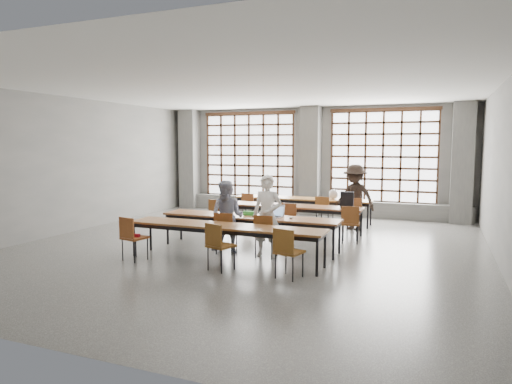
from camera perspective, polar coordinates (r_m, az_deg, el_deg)
floor at (r=10.23m, az=-1.05°, el=-6.94°), size 11.00×11.00×0.00m
ceiling at (r=10.04m, az=-1.09°, el=12.92°), size 11.00×11.00×0.00m
wall_back at (r=15.19m, az=7.11°, el=3.91°), size 10.00×0.00×10.00m
wall_front at (r=5.39m, az=-24.68°, el=-0.31°), size 10.00×0.00×10.00m
wall_left at (r=12.80m, az=-22.17°, el=3.14°), size 0.00×11.00×11.00m
wall_right at (r=9.25m, az=28.77°, el=1.91°), size 0.00×11.00×11.00m
column_left at (r=16.67m, az=-8.30°, el=4.08°), size 0.60×0.55×3.50m
column_mid at (r=14.92m, az=6.83°, el=3.88°), size 0.60×0.55×3.50m
column_right at (r=14.41m, az=24.40°, el=3.32°), size 0.60×0.55×3.50m
window_left at (r=15.84m, az=-0.87°, el=4.59°), size 3.32×0.12×3.00m
window_right at (r=14.69m, az=15.57°, el=4.26°), size 3.32×0.12×3.00m
sill_ledge at (r=15.12m, az=6.84°, el=-1.80°), size 9.80×0.35×0.50m
desk_row_a at (r=13.36m, az=5.83°, el=-1.02°), size 4.00×0.70×0.73m
desk_row_b at (r=11.79m, az=3.58°, el=-1.94°), size 4.00×0.70×0.73m
desk_row_c at (r=9.98m, az=-0.80°, el=-3.37°), size 4.00×0.70×0.73m
desk_row_d at (r=8.90m, az=-3.96°, el=-4.55°), size 4.00×0.70×0.73m
chair_back_left at (r=13.26m, az=-0.81°, el=-1.60°), size 0.48×0.48×0.88m
chair_back_mid at (r=12.58m, az=8.47°, el=-2.08°), size 0.48×0.49×0.88m
chair_back_right at (r=12.42m, az=12.16°, el=-2.26°), size 0.47×0.47×0.88m
chair_mid_left at (r=11.85m, az=-4.79°, el=-2.54°), size 0.45×0.46×0.88m
chair_mid_centre at (r=11.10m, az=4.43°, el=-3.11°), size 0.50×0.50×0.88m
chair_mid_right at (r=10.76m, az=11.70°, el=-3.51°), size 0.47×0.47×0.88m
chair_front_left at (r=9.56m, az=-3.87°, el=-4.59°), size 0.47×0.47×0.88m
chair_front_right at (r=9.21m, az=1.14°, el=-4.98°), size 0.43×0.43×0.88m
chair_near_left at (r=9.29m, az=-15.29°, el=-5.11°), size 0.50×0.50×0.88m
chair_near_mid at (r=8.29m, az=-4.76°, el=-6.23°), size 0.53×0.53×0.88m
chair_near_right at (r=7.80m, az=3.89°, el=-7.00°), size 0.50×0.51×0.88m
student_male at (r=9.28m, az=1.42°, el=-3.01°), size 0.64×0.44×1.67m
student_female at (r=9.64m, az=-3.60°, el=-3.12°), size 0.76×0.61×1.53m
student_back at (r=12.50m, az=12.25°, el=-0.64°), size 1.27×0.95×1.75m
laptop_front at (r=9.87m, az=2.43°, el=-2.75°), size 0.39×0.34×0.26m
laptop_back at (r=13.15m, az=11.67°, el=-0.67°), size 0.41×0.37×0.26m
mouse at (r=9.63m, az=4.38°, el=-3.23°), size 0.11×0.08×0.04m
green_box at (r=10.06m, az=-0.89°, el=-2.67°), size 0.26×0.11×0.09m
phone at (r=9.81m, az=-0.06°, el=-3.11°), size 0.14×0.08×0.01m
paper_sheet_a at (r=12.03m, az=0.95°, el=-1.45°), size 0.36×0.32×0.00m
paper_sheet_b at (r=11.83m, az=2.13°, el=-1.58°), size 0.33×0.25×0.00m
paper_sheet_c at (r=11.75m, az=4.05°, el=-1.64°), size 0.34×0.27×0.00m
backpack at (r=11.41m, az=11.32°, el=-0.97°), size 0.34×0.24×0.40m
plastic_bag at (r=13.17m, az=9.66°, el=-0.27°), size 0.27×0.22×0.29m
red_pouch at (r=9.34m, az=-14.92°, el=-5.25°), size 0.21×0.10×0.06m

